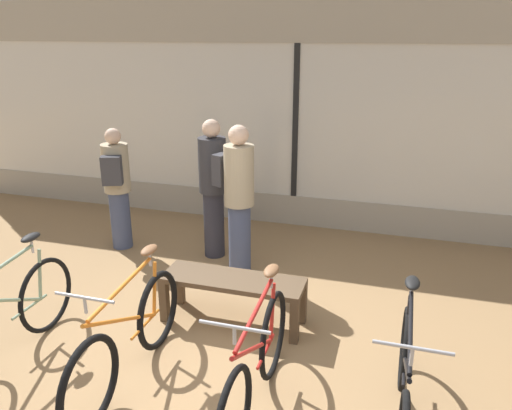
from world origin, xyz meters
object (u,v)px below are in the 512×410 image
(bicycle_right, at_px, (256,367))
(customer_near_rack, at_px, (213,186))
(bicycle_far_right, at_px, (404,384))
(bicycle_left, at_px, (129,338))
(customer_by_window, at_px, (238,196))
(bicycle_far_left, at_px, (8,318))
(display_bench, at_px, (233,286))
(customer_mid_floor, at_px, (117,186))

(bicycle_right, height_order, customer_near_rack, customer_near_rack)
(bicycle_far_right, bearing_deg, bicycle_left, -177.84)
(bicycle_right, height_order, customer_by_window, customer_by_window)
(bicycle_right, distance_m, customer_near_rack, 2.93)
(bicycle_left, height_order, bicycle_right, bicycle_right)
(bicycle_right, xyz_separation_m, customer_by_window, (-0.86, 2.16, 0.57))
(bicycle_far_left, height_order, bicycle_right, bicycle_right)
(bicycle_far_left, height_order, customer_by_window, customer_by_window)
(customer_near_rack, bearing_deg, bicycle_right, -62.65)
(bicycle_right, relative_size, display_bench, 1.25)
(bicycle_far_left, relative_size, bicycle_far_right, 1.00)
(bicycle_far_right, bearing_deg, customer_mid_floor, 147.93)
(customer_near_rack, relative_size, customer_by_window, 0.98)
(customer_by_window, height_order, customer_mid_floor, customer_by_window)
(bicycle_far_right, relative_size, display_bench, 1.23)
(display_bench, height_order, customer_mid_floor, customer_mid_floor)
(bicycle_left, distance_m, bicycle_far_right, 2.15)
(customer_mid_floor, bearing_deg, bicycle_left, -57.59)
(bicycle_far_left, xyz_separation_m, customer_by_window, (1.39, 2.13, 0.57))
(display_bench, distance_m, customer_near_rack, 1.69)
(bicycle_left, relative_size, display_bench, 1.26)
(bicycle_left, relative_size, customer_by_window, 0.99)
(bicycle_far_left, height_order, bicycle_far_right, bicycle_far_left)
(bicycle_far_left, xyz_separation_m, bicycle_right, (2.25, -0.03, 0.00))
(bicycle_far_right, xyz_separation_m, display_bench, (-1.63, 0.99, 0.01))
(bicycle_left, relative_size, customer_near_rack, 1.00)
(bicycle_right, xyz_separation_m, customer_near_rack, (-1.33, 2.56, 0.53))
(bicycle_right, relative_size, customer_near_rack, 0.99)
(bicycle_far_left, xyz_separation_m, bicycle_left, (1.15, 0.04, -0.01))
(customer_by_window, relative_size, customer_mid_floor, 1.11)
(bicycle_far_right, relative_size, customer_near_rack, 0.98)
(bicycle_right, bearing_deg, customer_by_window, 111.74)
(bicycle_left, bearing_deg, customer_by_window, 83.51)
(bicycle_right, height_order, customer_mid_floor, customer_mid_floor)
(bicycle_far_left, xyz_separation_m, bicycle_far_right, (3.30, 0.12, -0.02))
(bicycle_far_right, distance_m, customer_near_rack, 3.43)
(bicycle_far_right, xyz_separation_m, customer_by_window, (-1.91, 2.01, 0.59))
(bicycle_far_left, xyz_separation_m, customer_mid_floor, (-0.35, 2.41, 0.46))
(bicycle_far_left, relative_size, bicycle_right, 0.98)
(display_bench, distance_m, customer_mid_floor, 2.45)
(bicycle_far_left, distance_m, customer_near_rack, 2.75)
(bicycle_far_left, bearing_deg, bicycle_right, -0.86)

